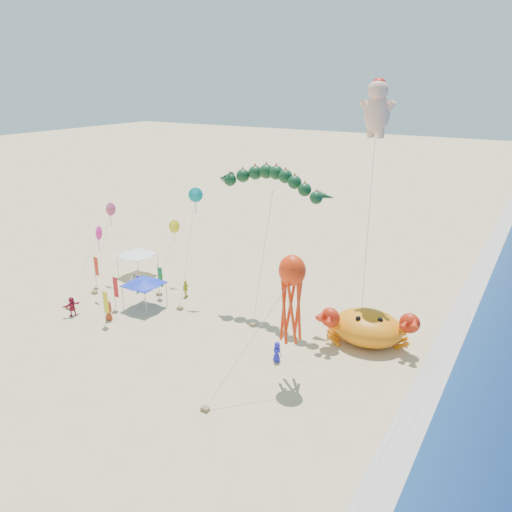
# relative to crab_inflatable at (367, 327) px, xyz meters

# --- Properties ---
(ground) EXTENTS (320.00, 320.00, 0.00)m
(ground) POSITION_rel_crab_inflatable_xyz_m (-6.44, -4.66, -1.43)
(ground) COLOR #D1B784
(ground) RESTS_ON ground
(foam_strip) EXTENTS (320.00, 320.00, 0.00)m
(foam_strip) POSITION_rel_crab_inflatable_xyz_m (5.56, -4.66, -1.42)
(foam_strip) COLOR silver
(foam_strip) RESTS_ON ground
(crab_inflatable) EXTENTS (7.39, 6.20, 3.24)m
(crab_inflatable) POSITION_rel_crab_inflatable_xyz_m (0.00, 0.00, 0.00)
(crab_inflatable) COLOR orange
(crab_inflatable) RESTS_ON ground
(dragon_kite) EXTENTS (10.23, 4.52, 12.49)m
(dragon_kite) POSITION_rel_crab_inflatable_xyz_m (-9.33, 1.26, 9.93)
(dragon_kite) COLOR #0E341A
(dragon_kite) RESTS_ON ground
(cherub_kite) EXTENTS (2.55, 5.03, 19.60)m
(cherub_kite) POSITION_rel_crab_inflatable_xyz_m (-2.01, 4.55, 16.05)
(cherub_kite) COLOR #FFB79B
(cherub_kite) RESTS_ON ground
(octopus_kite) EXTENTS (3.91, 7.10, 8.93)m
(octopus_kite) POSITION_rel_crab_inflatable_xyz_m (-3.01, -7.24, 4.94)
(octopus_kite) COLOR #FA330D
(octopus_kite) RESTS_ON ground
(canopy_blue) EXTENTS (3.27, 3.27, 2.71)m
(canopy_blue) POSITION_rel_crab_inflatable_xyz_m (-19.32, -3.96, 1.01)
(canopy_blue) COLOR gray
(canopy_blue) RESTS_ON ground
(canopy_white) EXTENTS (3.47, 3.47, 2.71)m
(canopy_white) POSITION_rel_crab_inflatable_xyz_m (-25.39, 1.56, 1.01)
(canopy_white) COLOR gray
(canopy_white) RESTS_ON ground
(feather_flags) EXTENTS (7.86, 6.63, 3.20)m
(feather_flags) POSITION_rel_crab_inflatable_xyz_m (-21.79, -4.54, 0.59)
(feather_flags) COLOR gray
(feather_flags) RESTS_ON ground
(beachgoers) EXTENTS (19.84, 9.57, 1.76)m
(beachgoers) POSITION_rel_crab_inflatable_xyz_m (-19.75, -4.92, -0.57)
(beachgoers) COLOR silver
(beachgoers) RESTS_ON ground
(small_kites) EXTENTS (11.59, 9.57, 10.54)m
(small_kites) POSITION_rel_crab_inflatable_xyz_m (-22.05, -0.79, 5.16)
(small_kites) COLOR yellow
(small_kites) RESTS_ON ground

